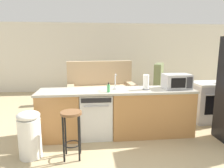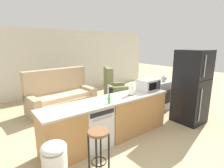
% 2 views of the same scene
% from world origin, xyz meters
% --- Properties ---
extents(ground_plane, '(24.00, 24.00, 0.00)m').
position_xyz_m(ground_plane, '(0.00, 0.00, 0.00)').
color(ground_plane, tan).
extents(wall_back, '(10.00, 0.06, 2.60)m').
position_xyz_m(wall_back, '(0.30, 4.20, 1.30)').
color(wall_back, silver).
rests_on(wall_back, ground_plane).
extents(kitchen_counter, '(2.94, 0.66, 0.90)m').
position_xyz_m(kitchen_counter, '(0.24, 0.00, 0.42)').
color(kitchen_counter, '#B77F47').
rests_on(kitchen_counter, ground_plane).
extents(dishwasher, '(0.58, 0.61, 0.84)m').
position_xyz_m(dishwasher, '(-0.25, -0.00, 0.42)').
color(dishwasher, silver).
rests_on(dishwasher, ground_plane).
extents(stove_range, '(0.76, 0.68, 0.90)m').
position_xyz_m(stove_range, '(2.35, 0.55, 0.45)').
color(stove_range, '#B7B7BC').
rests_on(stove_range, ground_plane).
extents(microwave, '(0.50, 0.37, 0.28)m').
position_xyz_m(microwave, '(1.31, -0.00, 1.04)').
color(microwave, '#B7B7BC').
rests_on(microwave, kitchen_counter).
extents(sink_faucet, '(0.07, 0.18, 0.30)m').
position_xyz_m(sink_faucet, '(0.12, 0.02, 1.03)').
color(sink_faucet, silver).
rests_on(sink_faucet, kitchen_counter).
extents(paper_towel_roll, '(0.14, 0.14, 0.28)m').
position_xyz_m(paper_towel_roll, '(0.69, -0.05, 1.04)').
color(paper_towel_roll, '#4C4C51').
rests_on(paper_towel_roll, kitchen_counter).
extents(soap_bottle, '(0.06, 0.06, 0.18)m').
position_xyz_m(soap_bottle, '(-0.03, -0.20, 0.97)').
color(soap_bottle, '#4CB266').
rests_on(soap_bottle, kitchen_counter).
extents(kettle, '(0.21, 0.17, 0.19)m').
position_xyz_m(kettle, '(2.52, 0.42, 0.99)').
color(kettle, '#B2B2B7').
rests_on(kettle, stove_range).
extents(bar_stool, '(0.32, 0.32, 0.74)m').
position_xyz_m(bar_stool, '(-0.64, -0.75, 0.54)').
color(bar_stool, brown).
rests_on(bar_stool, ground_plane).
extents(trash_bin, '(0.35, 0.35, 0.74)m').
position_xyz_m(trash_bin, '(-1.29, -0.66, 0.38)').
color(trash_bin, white).
rests_on(trash_bin, ground_plane).
extents(couch, '(2.08, 1.10, 1.27)m').
position_xyz_m(couch, '(-0.04, 2.32, 0.39)').
color(couch, tan).
rests_on(couch, ground_plane).
extents(armchair, '(1.09, 1.11, 1.20)m').
position_xyz_m(armchair, '(1.93, 2.17, 0.35)').
color(armchair, '#667047').
rests_on(armchair, ground_plane).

